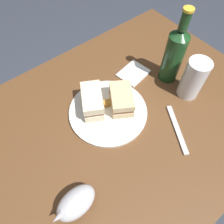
{
  "coord_description": "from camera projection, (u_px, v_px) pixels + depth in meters",
  "views": [
    {
      "loc": [
        -0.23,
        -0.27,
        1.39
      ],
      "look_at": [
        -0.0,
        0.02,
        0.81
      ],
      "focal_mm": 33.35,
      "sensor_mm": 36.0,
      "label": 1
    }
  ],
  "objects": [
    {
      "name": "ground_plane",
      "position": [
        114.0,
        180.0,
        1.36
      ],
      "size": [
        6.0,
        6.0,
        0.0
      ],
      "primitive_type": "plane",
      "color": "#333842"
    },
    {
      "name": "dining_table",
      "position": [
        115.0,
        160.0,
        1.03
      ],
      "size": [
        1.12,
        0.79,
        0.78
      ],
      "primitive_type": "cube",
      "color": "brown",
      "rests_on": "ground"
    },
    {
      "name": "plate",
      "position": [
        108.0,
        112.0,
        0.72
      ],
      "size": [
        0.27,
        0.27,
        0.01
      ],
      "primitive_type": "cylinder",
      "color": "silver",
      "rests_on": "dining_table"
    },
    {
      "name": "sandwich_half_left",
      "position": [
        121.0,
        99.0,
        0.7
      ],
      "size": [
        0.12,
        0.13,
        0.06
      ],
      "color": "#CCB284",
      "rests_on": "plate"
    },
    {
      "name": "sandwich_half_right",
      "position": [
        92.0,
        101.0,
        0.69
      ],
      "size": [
        0.11,
        0.14,
        0.07
      ],
      "color": "beige",
      "rests_on": "plate"
    },
    {
      "name": "potato_wedge_front",
      "position": [
        93.0,
        91.0,
        0.74
      ],
      "size": [
        0.04,
        0.03,
        0.02
      ],
      "primitive_type": "cube",
      "rotation": [
        0.0,
        0.0,
        2.64
      ],
      "color": "#B77F33",
      "rests_on": "plate"
    },
    {
      "name": "potato_wedge_middle",
      "position": [
        92.0,
        99.0,
        0.73
      ],
      "size": [
        0.02,
        0.04,
        0.02
      ],
      "primitive_type": "cube",
      "rotation": [
        0.0,
        0.0,
        1.79
      ],
      "color": "#AD702D",
      "rests_on": "plate"
    },
    {
      "name": "potato_wedge_back",
      "position": [
        111.0,
        102.0,
        0.72
      ],
      "size": [
        0.05,
        0.04,
        0.02
      ],
      "primitive_type": "cube",
      "rotation": [
        0.0,
        0.0,
        5.97
      ],
      "color": "#B77F33",
      "rests_on": "plate"
    },
    {
      "name": "potato_wedge_left_edge",
      "position": [
        116.0,
        95.0,
        0.73
      ],
      "size": [
        0.03,
        0.05,
        0.02
      ],
      "primitive_type": "cube",
      "rotation": [
        0.0,
        0.0,
        1.69
      ],
      "color": "#AD702D",
      "rests_on": "plate"
    },
    {
      "name": "potato_wedge_right_edge",
      "position": [
        120.0,
        99.0,
        0.73
      ],
      "size": [
        0.05,
        0.04,
        0.02
      ],
      "primitive_type": "cube",
      "rotation": [
        0.0,
        0.0,
        3.76
      ],
      "color": "#B77F33",
      "rests_on": "plate"
    },
    {
      "name": "potato_wedge_stray",
      "position": [
        90.0,
        99.0,
        0.73
      ],
      "size": [
        0.02,
        0.05,
        0.02
      ],
      "primitive_type": "cube",
      "rotation": [
        0.0,
        0.0,
        4.7
      ],
      "color": "gold",
      "rests_on": "plate"
    },
    {
      "name": "pint_glass",
      "position": [
        192.0,
        81.0,
        0.71
      ],
      "size": [
        0.08,
        0.08,
        0.15
      ],
      "color": "white",
      "rests_on": "dining_table"
    },
    {
      "name": "gravy_boat",
      "position": [
        76.0,
        203.0,
        0.53
      ],
      "size": [
        0.12,
        0.08,
        0.07
      ],
      "color": "#B7B7BC",
      "rests_on": "dining_table"
    },
    {
      "name": "cider_bottle",
      "position": [
        174.0,
        54.0,
        0.71
      ],
      "size": [
        0.07,
        0.07,
        0.28
      ],
      "color": "#19421E",
      "rests_on": "dining_table"
    },
    {
      "name": "napkin",
      "position": [
        133.0,
        73.0,
        0.81
      ],
      "size": [
        0.12,
        0.11,
        0.01
      ],
      "primitive_type": "cube",
      "rotation": [
        0.0,
        0.0,
        0.17
      ],
      "color": "white",
      "rests_on": "dining_table"
    },
    {
      "name": "fork",
      "position": [
        177.0,
        129.0,
        0.68
      ],
      "size": [
        0.1,
        0.16,
        0.01
      ],
      "primitive_type": "cube",
      "rotation": [
        0.0,
        0.0,
        1.06
      ],
      "color": "silver",
      "rests_on": "dining_table"
    }
  ]
}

